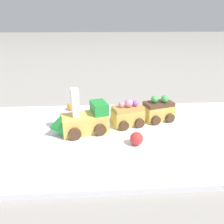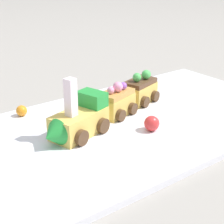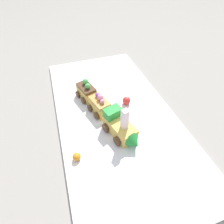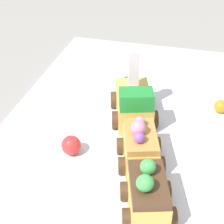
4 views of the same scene
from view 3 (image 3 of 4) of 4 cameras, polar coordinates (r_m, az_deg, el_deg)
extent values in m
plane|color=gray|center=(0.61, 0.89, -0.92)|extent=(10.00, 10.00, 0.00)
cube|color=white|center=(0.61, 0.90, -0.53)|extent=(0.76, 0.38, 0.01)
cube|color=#E0BC56|center=(0.53, 2.57, -5.20)|extent=(0.12, 0.08, 0.04)
cube|color=green|center=(0.52, 0.21, -0.09)|extent=(0.05, 0.06, 0.03)
cone|color=green|center=(0.50, 7.34, -9.98)|extent=(0.04, 0.06, 0.05)
cube|color=white|center=(0.50, 4.01, -4.37)|extent=(0.02, 0.02, 0.02)
cube|color=white|center=(0.48, 4.11, -3.08)|extent=(0.02, 0.02, 0.02)
cube|color=white|center=(0.47, 4.22, -1.72)|extent=(0.02, 0.02, 0.02)
cube|color=white|center=(0.46, 4.33, -0.28)|extent=(0.02, 0.02, 0.02)
cylinder|color=#4C331E|center=(0.51, 1.68, -9.50)|extent=(0.03, 0.02, 0.03)
cylinder|color=#4C331E|center=(0.54, 7.24, -6.23)|extent=(0.03, 0.02, 0.03)
cylinder|color=#4C331E|center=(0.54, -2.10, -5.19)|extent=(0.03, 0.02, 0.03)
cylinder|color=#4C331E|center=(0.56, 3.31, -2.31)|extent=(0.03, 0.02, 0.03)
cube|color=#E0BC56|center=(0.60, -4.01, 1.71)|extent=(0.09, 0.07, 0.04)
cube|color=#CC9347|center=(0.58, -4.14, 3.50)|extent=(0.08, 0.06, 0.01)
sphere|color=#9956C6|center=(0.58, -4.75, 5.58)|extent=(0.02, 0.02, 0.02)
sphere|color=pink|center=(0.57, -3.85, 4.81)|extent=(0.03, 0.03, 0.02)
sphere|color=pink|center=(0.56, -3.20, 3.42)|extent=(0.02, 0.02, 0.01)
cylinder|color=#4C331E|center=(0.58, -5.12, -1.15)|extent=(0.03, 0.02, 0.02)
cylinder|color=#4C331E|center=(0.60, -0.68, 1.01)|extent=(0.03, 0.02, 0.02)
cylinder|color=#4C331E|center=(0.61, -7.23, 1.28)|extent=(0.03, 0.02, 0.02)
cylinder|color=#4C331E|center=(0.63, -2.91, 3.28)|extent=(0.03, 0.02, 0.02)
cube|color=#E0BC56|center=(0.66, -8.23, 6.19)|extent=(0.09, 0.07, 0.04)
cube|color=brown|center=(0.64, -8.46, 7.93)|extent=(0.08, 0.06, 0.01)
sphere|color=#4CBC56|center=(0.64, -8.69, 9.82)|extent=(0.03, 0.03, 0.02)
sphere|color=#4CBC56|center=(0.62, -7.99, 8.38)|extent=(0.02, 0.02, 0.02)
cylinder|color=#4C331E|center=(0.64, -9.34, 3.72)|extent=(0.03, 0.02, 0.02)
cylinder|color=#4C331E|center=(0.66, -5.17, 5.56)|extent=(0.03, 0.02, 0.02)
cylinder|color=#4C331E|center=(0.67, -11.08, 5.72)|extent=(0.03, 0.02, 0.02)
cylinder|color=#4C331E|center=(0.69, -7.05, 7.44)|extent=(0.03, 0.02, 0.02)
sphere|color=orange|center=(0.50, -11.47, -14.13)|extent=(0.02, 0.02, 0.02)
sphere|color=red|center=(0.63, 4.75, 3.74)|extent=(0.03, 0.03, 0.03)
camera|label=1|loc=(0.72, 43.49, 19.94)|focal=35.00mm
camera|label=2|loc=(0.67, 70.22, 4.37)|focal=60.00mm
camera|label=4|loc=(0.83, -20.71, 38.71)|focal=60.00mm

